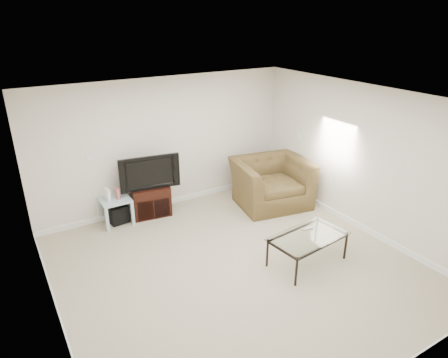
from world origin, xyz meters
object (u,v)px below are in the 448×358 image
television (148,171)px  recliner (272,175)px  side_table (116,211)px  subwoofer (118,213)px  tv_stand (150,200)px  coffee_table (307,249)px

television → recliner: recliner is taller
side_table → subwoofer: side_table is taller
tv_stand → side_table: (-0.66, 0.00, -0.04)m
tv_stand → recliner: bearing=-11.9°
tv_stand → subwoofer: (-0.63, 0.02, -0.12)m
side_table → television: bearing=-2.5°
tv_stand → recliner: 2.38m
subwoofer → recliner: recliner is taller
tv_stand → subwoofer: size_ratio=2.11×
television → recliner: bearing=-10.4°
subwoofer → coffee_table: bearing=-52.9°
tv_stand → coffee_table: 3.08m
coffee_table → side_table: bearing=127.7°
recliner → subwoofer: bearing=174.4°
side_table → subwoofer: bearing=33.9°
tv_stand → coffee_table: (1.44, -2.72, -0.06)m
tv_stand → recliner: (2.22, -0.80, 0.32)m
tv_stand → coffee_table: bearing=-54.2°
television → recliner: 2.37m
coffee_table → tv_stand: bearing=118.0°
television → coffee_table: (1.45, -2.69, -0.66)m
tv_stand → television: bearing=-90.0°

